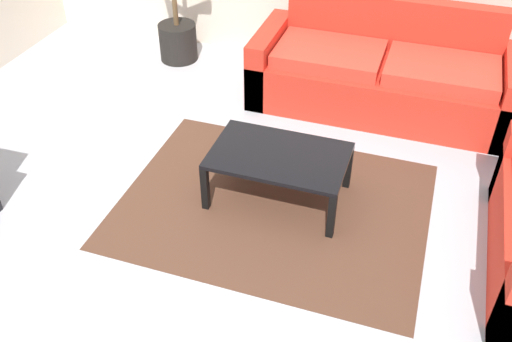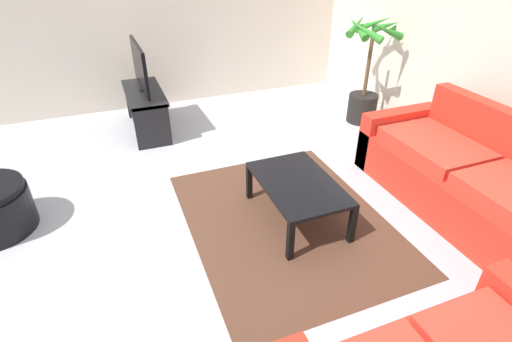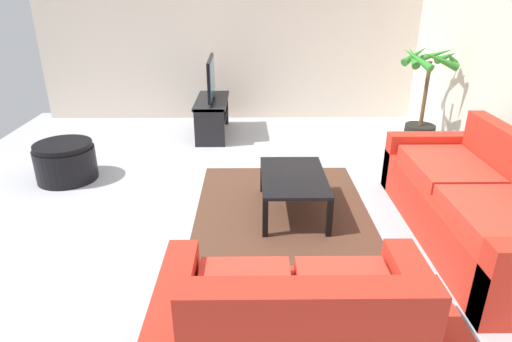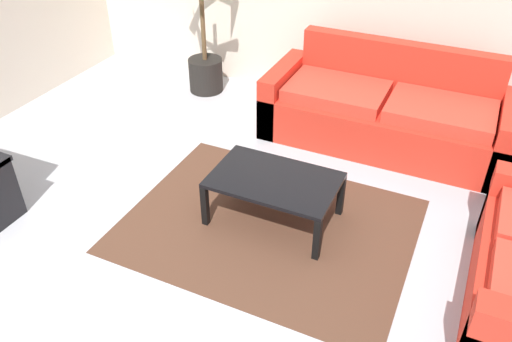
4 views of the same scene
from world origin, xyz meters
The scene contains 5 objects.
ground_plane centered at (0.00, 0.00, 0.00)m, with size 6.60×6.60×0.00m, color #B2B2B7.
couch_main centered at (0.82, 2.28, 0.30)m, with size 2.30×0.90×0.90m.
coffee_table centered at (0.31, 0.74, 0.34)m, with size 0.96×0.62×0.39m.
area_rug centered at (0.31, 0.64, 0.00)m, with size 2.20×1.70×0.01m, color #513323.
potted_palm centered at (-1.32, 2.55, 0.58)m, with size 0.72×0.74×1.38m.
Camera 4 is at (1.53, -2.21, 2.69)m, focal length 36.32 mm.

